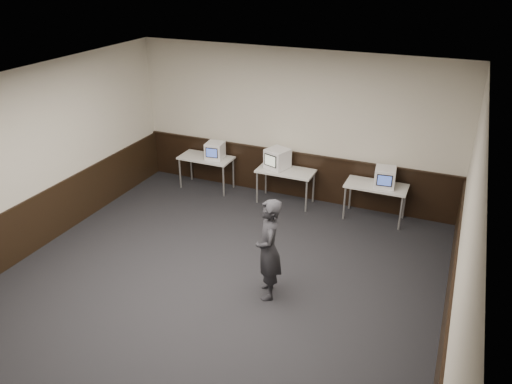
# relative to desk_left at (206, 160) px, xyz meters

# --- Properties ---
(floor) EXTENTS (8.00, 8.00, 0.00)m
(floor) POSITION_rel_desk_left_xyz_m (1.90, -3.60, -0.68)
(floor) COLOR black
(floor) RESTS_ON ground
(ceiling) EXTENTS (8.00, 8.00, 0.00)m
(ceiling) POSITION_rel_desk_left_xyz_m (1.90, -3.60, 2.52)
(ceiling) COLOR white
(ceiling) RESTS_ON back_wall
(back_wall) EXTENTS (7.00, 0.00, 7.00)m
(back_wall) POSITION_rel_desk_left_xyz_m (1.90, 0.40, 0.92)
(back_wall) COLOR beige
(back_wall) RESTS_ON ground
(left_wall) EXTENTS (0.00, 8.00, 8.00)m
(left_wall) POSITION_rel_desk_left_xyz_m (-1.60, -3.60, 0.92)
(left_wall) COLOR beige
(left_wall) RESTS_ON ground
(right_wall) EXTENTS (0.00, 8.00, 8.00)m
(right_wall) POSITION_rel_desk_left_xyz_m (5.40, -3.60, 0.92)
(right_wall) COLOR beige
(right_wall) RESTS_ON ground
(wainscot_back) EXTENTS (6.98, 0.04, 1.00)m
(wainscot_back) POSITION_rel_desk_left_xyz_m (1.90, 0.38, -0.18)
(wainscot_back) COLOR black
(wainscot_back) RESTS_ON back_wall
(wainscot_left) EXTENTS (0.04, 7.98, 1.00)m
(wainscot_left) POSITION_rel_desk_left_xyz_m (-1.58, -3.60, -0.18)
(wainscot_left) COLOR black
(wainscot_left) RESTS_ON left_wall
(wainscot_right) EXTENTS (0.04, 7.98, 1.00)m
(wainscot_right) POSITION_rel_desk_left_xyz_m (5.38, -3.60, -0.18)
(wainscot_right) COLOR black
(wainscot_right) RESTS_ON right_wall
(wainscot_rail) EXTENTS (6.98, 0.06, 0.04)m
(wainscot_rail) POSITION_rel_desk_left_xyz_m (1.90, 0.36, 0.34)
(wainscot_rail) COLOR black
(wainscot_rail) RESTS_ON wainscot_back
(desk_left) EXTENTS (1.20, 0.60, 0.75)m
(desk_left) POSITION_rel_desk_left_xyz_m (0.00, 0.00, 0.00)
(desk_left) COLOR silver
(desk_left) RESTS_ON ground
(desk_center) EXTENTS (1.20, 0.60, 0.75)m
(desk_center) POSITION_rel_desk_left_xyz_m (1.90, 0.00, 0.00)
(desk_center) COLOR silver
(desk_center) RESTS_ON ground
(desk_right) EXTENTS (1.20, 0.60, 0.75)m
(desk_right) POSITION_rel_desk_left_xyz_m (3.80, 0.00, 0.00)
(desk_right) COLOR silver
(desk_right) RESTS_ON ground
(emac_left) EXTENTS (0.41, 0.44, 0.37)m
(emac_left) POSITION_rel_desk_left_xyz_m (0.23, 0.01, 0.26)
(emac_left) COLOR white
(emac_left) RESTS_ON desk_left
(emac_center) EXTENTS (0.55, 0.57, 0.43)m
(emac_center) POSITION_rel_desk_left_xyz_m (1.69, 0.04, 0.28)
(emac_center) COLOR white
(emac_center) RESTS_ON desk_center
(emac_right) EXTENTS (0.44, 0.46, 0.39)m
(emac_right) POSITION_rel_desk_left_xyz_m (3.95, -0.01, 0.27)
(emac_right) COLOR white
(emac_right) RESTS_ON desk_right
(person) EXTENTS (0.60, 0.71, 1.65)m
(person) POSITION_rel_desk_left_xyz_m (2.78, -3.15, 0.15)
(person) COLOR #232328
(person) RESTS_ON ground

